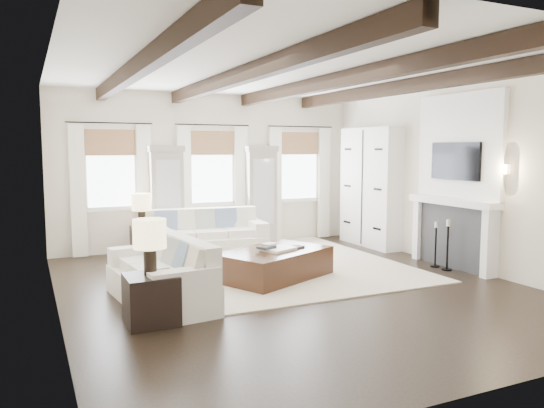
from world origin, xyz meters
name	(u,v)px	position (x,y,z in m)	size (l,w,h in m)	color
ground	(292,287)	(0.00, 0.00, 0.00)	(7.50, 7.50, 0.00)	black
room_shell	(308,159)	(0.75, 0.90, 1.89)	(6.54, 7.54, 3.22)	silver
area_rug	(275,265)	(0.41, 1.47, 0.01)	(4.15, 4.72, 0.02)	beige
sofa_back	(208,238)	(-0.46, 2.62, 0.37)	(2.23, 1.20, 0.91)	white
sofa_left	(165,277)	(-1.92, 0.02, 0.35)	(1.13, 2.11, 0.87)	white
ottoman	(274,264)	(-0.03, 0.60, 0.23)	(1.76, 1.10, 0.46)	black
tray	(278,249)	(0.03, 0.54, 0.48)	(0.50, 0.38, 0.04)	white
book_lower	(266,247)	(-0.17, 0.56, 0.52)	(0.26, 0.20, 0.04)	#262628
book_upper	(269,244)	(-0.10, 0.61, 0.56)	(0.22, 0.17, 0.03)	beige
book_loose	(296,247)	(0.37, 0.60, 0.48)	(0.24, 0.18, 0.03)	#262628
side_table_front	(151,299)	(-2.27, -0.78, 0.29)	(0.59, 0.59, 0.59)	black
lamp_front	(150,237)	(-2.27, -0.78, 1.04)	(0.38, 0.38, 0.66)	black
side_table_back	(142,242)	(-1.60, 3.08, 0.30)	(0.40, 0.40, 0.60)	black
lamp_back	(141,204)	(-1.60, 3.08, 1.03)	(0.36, 0.36, 0.62)	black
candlestick_near	(447,249)	(2.90, -0.12, 0.36)	(0.18, 0.18, 0.87)	black
candlestick_far	(436,248)	(2.90, 0.17, 0.33)	(0.16, 0.16, 0.80)	black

